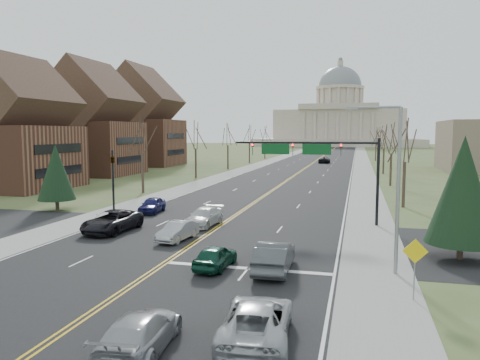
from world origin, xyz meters
The scene contains 39 objects.
ground centered at (0.00, 0.00, 0.00)m, with size 600.00×600.00×0.00m, color #46552A.
road centered at (0.00, 110.00, 0.01)m, with size 20.00×380.00×0.01m, color black.
cross_road centered at (0.00, 6.00, 0.01)m, with size 120.00×14.00×0.01m, color black.
sidewalk_left centered at (-12.00, 110.00, 0.01)m, with size 4.00×380.00×0.03m, color gray.
sidewalk_right centered at (12.00, 110.00, 0.01)m, with size 4.00×380.00×0.03m, color gray.
center_line centered at (0.00, 110.00, 0.01)m, with size 0.42×380.00×0.01m, color gold.
edge_line_left centered at (-9.80, 110.00, 0.01)m, with size 0.15×380.00×0.01m, color silver.
edge_line_right centered at (9.80, 110.00, 0.01)m, with size 0.15×380.00×0.01m, color silver.
stop_bar centered at (5.00, -1.00, 0.01)m, with size 9.50×0.50×0.01m, color silver.
capitol centered at (0.00, 249.91, 14.20)m, with size 90.00×60.00×50.00m.
signal_mast centered at (7.45, 13.50, 5.76)m, with size 12.12×0.44×7.20m.
signal_left centered at (-11.50, 13.50, 3.71)m, with size 0.32×0.36×6.00m.
street_light centered at (12.74, 0.00, 5.23)m, with size 2.90×0.25×9.07m.
warn_sign centered at (13.50, -4.02, 2.02)m, with size 1.13×0.07×2.87m.
tree_r_0 centered at (15.50, 24.00, 6.55)m, with size 3.74×3.74×8.50m.
tree_l_0 centered at (-15.50, 28.00, 6.94)m, with size 3.96×3.96×9.00m.
tree_r_1 centered at (15.50, 44.00, 6.55)m, with size 3.74×3.74×8.50m.
tree_l_1 centered at (-15.50, 48.00, 6.94)m, with size 3.96×3.96×9.00m.
tree_r_2 centered at (15.50, 64.00, 6.55)m, with size 3.74×3.74×8.50m.
tree_l_2 centered at (-15.50, 68.00, 6.94)m, with size 3.96×3.96×9.00m.
tree_r_3 centered at (15.50, 84.00, 6.55)m, with size 3.74×3.74×8.50m.
tree_l_3 centered at (-15.50, 88.00, 6.94)m, with size 3.96×3.96×9.00m.
tree_r_4 centered at (15.50, 104.00, 6.55)m, with size 3.74×3.74×8.50m.
tree_l_4 centered at (-15.50, 108.00, 6.94)m, with size 3.96×3.96×9.00m.
conifer_r centered at (17.00, 4.00, 4.25)m, with size 4.20×4.20×7.50m.
conifer_l centered at (-18.00, 14.00, 3.74)m, with size 3.64×3.64×6.50m.
bldg_left_near centered at (-33.99, 28.00, 7.53)m, with size 13.10×14.28×18.25m.
bldg_left_mid centered at (-36.00, 50.00, 8.54)m, with size 15.10×14.28×20.75m.
bldg_left_far centered at (-38.00, 74.00, 9.54)m, with size 17.10×14.28×23.25m.
car_nb_inner_lead centered at (3.19, -1.35, 0.68)m, with size 1.58×3.93×1.34m, color #0E3E2B.
car_nb_outer_lead centered at (6.52, -1.16, 0.85)m, with size 1.77×5.06×1.67m, color #44474A.
car_nb_outer_second centered at (7.38, -9.76, 0.76)m, with size 2.47×5.36×1.49m, color #ACAFB4.
car_nb_inner_second centered at (3.63, -11.75, 0.72)m, with size 1.99×4.89×1.42m, color #9B9DA3.
car_sb_inner_lead centered at (-1.44, 4.51, 0.68)m, with size 1.42×4.06×1.34m, color #9C9DA3.
car_sb_outer_lead centered at (-7.44, 6.01, 0.82)m, with size 2.69×5.83×1.62m, color black.
car_sb_inner_second centered at (-1.32, 10.01, 0.73)m, with size 2.02×4.96×1.44m, color silver.
car_sb_outer_second centered at (-8.14, 14.76, 0.74)m, with size 1.72×4.27×1.45m, color navy.
car_far_nb centered at (2.78, 92.28, 0.78)m, with size 2.55×5.53×1.54m, color black.
car_far_sb centered at (-3.02, 140.05, 0.74)m, with size 1.73×4.29×1.46m, color #45474C.
Camera 1 is at (10.86, -26.09, 7.68)m, focal length 35.00 mm.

